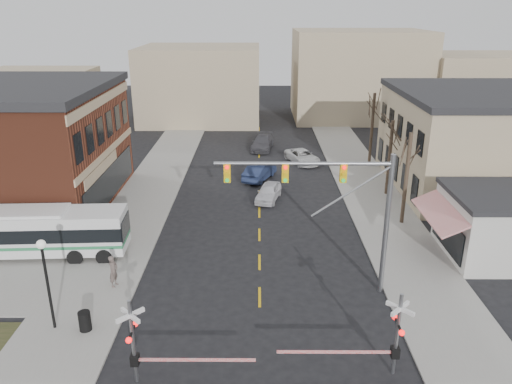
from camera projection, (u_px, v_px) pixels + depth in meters
ground at (260, 318)px, 25.65m from camera, size 160.00×160.00×0.00m
sidewalk_west at (153, 186)px, 44.40m from camera, size 5.00×60.00×0.12m
sidewalk_east at (366, 186)px, 44.32m from camera, size 5.00×60.00×0.12m
tree_east_a at (406, 179)px, 35.62m from camera, size 0.28×0.28×6.75m
tree_east_b at (389, 158)px, 41.32m from camera, size 0.28×0.28×6.30m
tree_east_c at (372, 130)px, 48.65m from camera, size 0.28×0.28×7.20m
transit_bus at (31, 232)px, 31.45m from camera, size 11.96×3.21×3.05m
traffic_signal_mast at (340, 196)px, 26.18m from camera, size 9.32×0.30×8.00m
rr_crossing_west at (143, 343)px, 20.70m from camera, size 5.60×1.36×4.00m
rr_crossing_east at (387, 335)px, 21.16m from camera, size 5.60×1.36×4.00m
street_lamp at (45, 267)px, 23.58m from camera, size 0.44×0.44×4.79m
trash_bin at (85, 321)px, 24.40m from camera, size 0.60×0.60×1.00m
car_a at (268, 192)px, 41.11m from camera, size 2.56×4.29×1.37m
car_b at (260, 171)px, 45.95m from camera, size 3.32×4.93×1.54m
car_c at (302, 157)px, 50.84m from camera, size 3.83×5.29×1.34m
car_d at (262, 143)px, 55.70m from camera, size 2.84×5.44×1.50m
pedestrian_near at (113, 271)px, 28.10m from camera, size 0.61×0.78×1.88m
pedestrian_far at (87, 234)px, 33.14m from camera, size 0.94×0.93×1.54m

